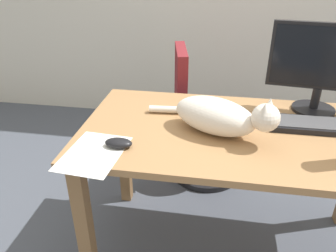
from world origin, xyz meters
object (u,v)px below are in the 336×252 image
object	(u,v)px
office_chair	(200,125)
keyboard	(320,125)
cat	(220,116)
monitor	(323,65)
computer_mouse	(119,143)

from	to	relation	value
office_chair	keyboard	xyz separation A→B (m)	(0.55, -0.59, 0.35)
office_chair	cat	size ratio (longest dim) A/B	1.59
monitor	cat	xyz separation A→B (m)	(-0.45, -0.29, -0.15)
computer_mouse	keyboard	bearing A→B (deg)	19.69
monitor	computer_mouse	world-z (taller)	monitor
cat	monitor	bearing A→B (deg)	33.41
cat	keyboard	bearing A→B (deg)	14.65
monitor	keyboard	bearing A→B (deg)	-93.27
office_chair	cat	distance (m)	0.82
monitor	cat	world-z (taller)	monitor
keyboard	cat	world-z (taller)	cat
keyboard	monitor	bearing A→B (deg)	86.73
office_chair	computer_mouse	distance (m)	0.99
office_chair	monitor	size ratio (longest dim) A/B	1.86
office_chair	computer_mouse	bearing A→B (deg)	-107.09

